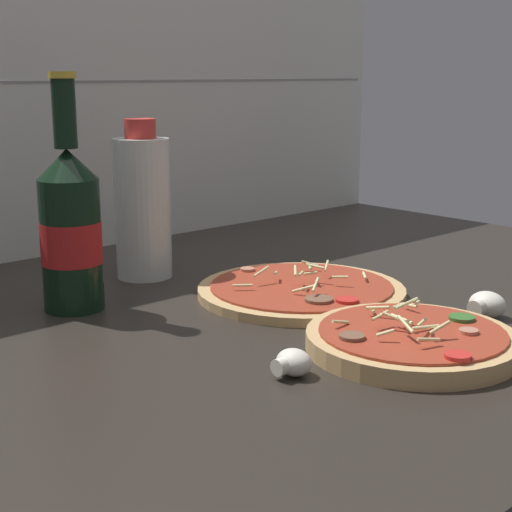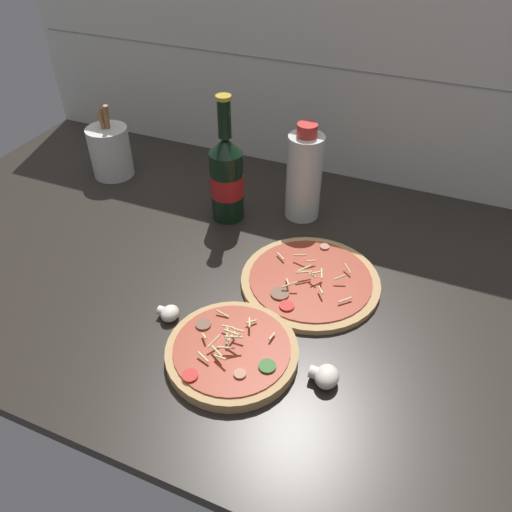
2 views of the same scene
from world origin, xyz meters
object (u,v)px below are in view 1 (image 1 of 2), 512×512
Objects in this scene: pizza_far at (301,290)px; oil_bottle at (143,206)px; mushroom_right at (292,363)px; mushroom_left at (486,305)px; beer_bottle at (70,227)px; pizza_near at (412,340)px.

oil_bottle reaches higher than pizza_far.
oil_bottle reaches higher than mushroom_right.
mushroom_left is 30.52cm from mushroom_right.
pizza_far is 23.74cm from mushroom_left.
mushroom_left is (34.69, -36.87, -8.83)cm from beer_bottle.
oil_bottle is at bearing 112.81° from pizza_far.
mushroom_right is at bearing -105.30° from oil_bottle.
mushroom_left reaches higher than mushroom_right.
pizza_far is (6.47, 22.66, -0.40)cm from pizza_near.
pizza_far is at bearing 74.07° from pizza_near.
beer_bottle is (-25.11, 15.16, 9.69)cm from pizza_far.
mushroom_left is at bearing -66.69° from oil_bottle.
pizza_far is at bearing -67.19° from oil_bottle.
beer_bottle is 35.68cm from mushroom_right.
mushroom_left is at bearing -46.74° from beer_bottle.
oil_bottle is (-9.46, 22.49, 9.67)cm from pizza_far.
pizza_near is 46.19cm from oil_bottle.
beer_bottle is 6.03× the size of mushroom_left.
pizza_near reaches higher than pizza_far.
beer_bottle is at bearing 133.26° from mushroom_left.
oil_bottle is 4.71× the size of mushroom_left.
mushroom_right is (-20.83, -19.07, 0.59)cm from pizza_far.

